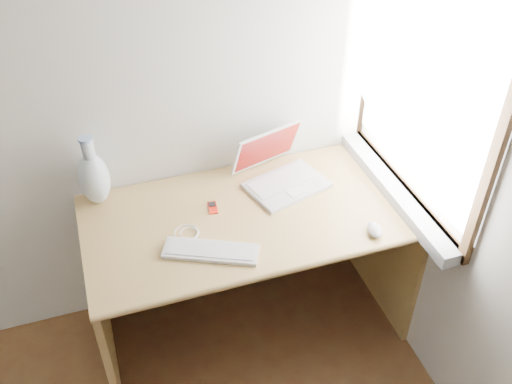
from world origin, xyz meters
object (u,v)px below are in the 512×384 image
object	(u,v)px
desk	(245,237)
vase	(94,177)
laptop	(284,171)
external_keyboard	(211,251)

from	to	relation	value
desk	vase	size ratio (longest dim) A/B	4.28
laptop	vase	world-z (taller)	vase
external_keyboard	vase	size ratio (longest dim) A/B	1.17
desk	external_keyboard	xyz separation A→B (m)	(-0.23, -0.27, 0.23)
desk	laptop	world-z (taller)	laptop
vase	laptop	bearing A→B (deg)	-8.04
external_keyboard	vase	xyz separation A→B (m)	(-0.39, 0.47, 0.13)
laptop	vase	distance (m)	0.85
external_keyboard	desk	bearing A→B (deg)	75.32
external_keyboard	vase	world-z (taller)	vase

